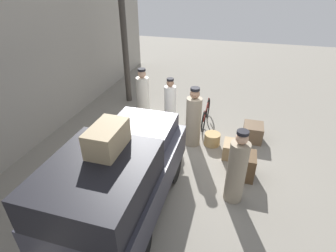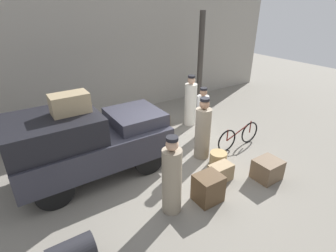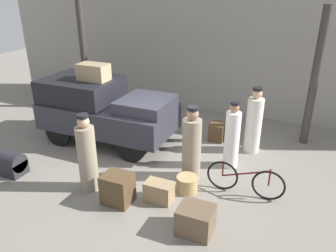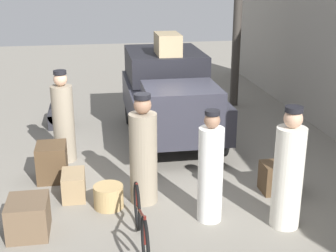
% 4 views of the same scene
% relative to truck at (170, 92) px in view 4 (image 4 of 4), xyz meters
% --- Properties ---
extents(ground_plane, '(30.00, 30.00, 0.00)m').
position_rel_truck_xyz_m(ground_plane, '(1.90, -0.58, -0.97)').
color(ground_plane, gray).
extents(canopy_pillar_left, '(0.22, 0.22, 3.68)m').
position_rel_truck_xyz_m(canopy_pillar_left, '(-2.11, 2.09, 0.87)').
color(canopy_pillar_left, '#38332D').
rests_on(canopy_pillar_left, ground).
extents(truck, '(3.63, 1.76, 1.74)m').
position_rel_truck_xyz_m(truck, '(0.00, 0.00, 0.00)').
color(truck, black).
rests_on(truck, ground).
extents(bicycle, '(1.64, 0.04, 0.72)m').
position_rel_truck_xyz_m(bicycle, '(4.15, -1.07, -0.62)').
color(bicycle, black).
rests_on(bicycle, ground).
extents(wicker_basket, '(0.46, 0.46, 0.35)m').
position_rel_truck_xyz_m(wicker_basket, '(3.00, -1.45, -0.80)').
color(wicker_basket, tan).
rests_on(wicker_basket, ground).
extents(porter_carrying_trunk, '(0.40, 0.40, 1.74)m').
position_rel_truck_xyz_m(porter_carrying_trunk, '(1.01, -2.17, -0.18)').
color(porter_carrying_trunk, gray).
rests_on(porter_carrying_trunk, ground).
extents(conductor_in_dark_uniform, '(0.43, 0.43, 1.74)m').
position_rel_truck_xyz_m(conductor_in_dark_uniform, '(2.89, -0.89, -0.18)').
color(conductor_in_dark_uniform, gray).
rests_on(conductor_in_dark_uniform, ground).
extents(porter_lifting_near_truck, '(0.41, 0.41, 1.76)m').
position_rel_truck_xyz_m(porter_lifting_near_truck, '(3.94, 1.00, -0.17)').
color(porter_lifting_near_truck, silver).
rests_on(porter_lifting_near_truck, ground).
extents(porter_standing_middle, '(0.36, 0.36, 1.66)m').
position_rel_truck_xyz_m(porter_standing_middle, '(3.60, -0.02, -0.21)').
color(porter_standing_middle, white).
rests_on(porter_standing_middle, ground).
extents(trunk_barrel_dark, '(0.73, 0.45, 0.56)m').
position_rel_truck_xyz_m(trunk_barrel_dark, '(-1.08, -2.41, -0.71)').
color(trunk_barrel_dark, '#232328').
rests_on(trunk_barrel_dark, ground).
extents(suitcase_black_upright, '(0.63, 0.55, 0.51)m').
position_rel_truck_xyz_m(suitcase_black_upright, '(3.58, -2.56, -0.72)').
color(suitcase_black_upright, brown).
rests_on(suitcase_black_upright, ground).
extents(suitcase_tan_flat, '(0.57, 0.36, 0.42)m').
position_rel_truck_xyz_m(suitcase_tan_flat, '(2.58, -1.98, -0.76)').
color(suitcase_tan_flat, '#937A56').
rests_on(suitcase_tan_flat, ground).
extents(trunk_wicker_pale, '(0.42, 0.49, 0.49)m').
position_rel_truck_xyz_m(trunk_wicker_pale, '(2.92, 1.28, -0.72)').
color(trunk_wicker_pale, '#4C3823').
rests_on(trunk_wicker_pale, ground).
extents(trunk_umber_medium, '(0.58, 0.50, 0.63)m').
position_rel_truck_xyz_m(trunk_umber_medium, '(1.84, -2.36, -0.66)').
color(trunk_umber_medium, '#4C3823').
rests_on(trunk_umber_medium, ground).
extents(trunk_on_truck_roof, '(0.81, 0.49, 0.44)m').
position_rel_truck_xyz_m(trunk_on_truck_roof, '(-0.23, 0.00, 0.99)').
color(trunk_on_truck_roof, '#9E8966').
rests_on(trunk_on_truck_roof, truck).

